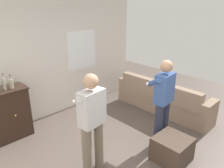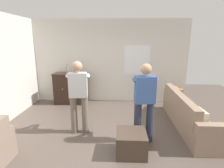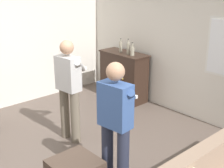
% 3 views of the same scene
% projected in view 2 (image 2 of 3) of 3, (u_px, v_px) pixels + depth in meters
% --- Properties ---
extents(ground, '(10.40, 10.40, 0.00)m').
position_uv_depth(ground, '(103.00, 141.00, 3.77)').
color(ground, brown).
extents(wall_back_with_window, '(5.20, 0.15, 2.80)m').
position_uv_depth(wall_back_with_window, '(111.00, 62.00, 6.00)').
color(wall_back_with_window, silver).
rests_on(wall_back_with_window, ground).
extents(couch, '(0.57, 2.53, 0.84)m').
position_uv_depth(couch, '(185.00, 114.00, 4.37)').
color(couch, gray).
rests_on(couch, ground).
extents(sideboard_cabinet, '(1.12, 0.49, 1.05)m').
position_uv_depth(sideboard_cabinet, '(71.00, 88.00, 5.93)').
color(sideboard_cabinet, black).
rests_on(sideboard_cabinet, ground).
extents(bottle_wine_green, '(0.06, 0.06, 0.33)m').
position_uv_depth(bottle_wine_green, '(75.00, 70.00, 5.72)').
color(bottle_wine_green, gray).
rests_on(bottle_wine_green, sideboard_cabinet).
extents(bottle_liquor_amber, '(0.08, 0.08, 0.28)m').
position_uv_depth(bottle_liquor_amber, '(78.00, 71.00, 5.72)').
color(bottle_liquor_amber, gray).
rests_on(bottle_liquor_amber, sideboard_cabinet).
extents(bottle_spirits_clear, '(0.06, 0.06, 0.30)m').
position_uv_depth(bottle_spirits_clear, '(67.00, 70.00, 5.76)').
color(bottle_spirits_clear, gray).
rests_on(bottle_spirits_clear, sideboard_cabinet).
extents(ottoman, '(0.57, 0.57, 0.44)m').
position_uv_depth(ottoman, '(131.00, 143.00, 3.33)').
color(ottoman, '#47382D').
rests_on(ottoman, ground).
extents(person_standing_left, '(0.55, 0.49, 1.68)m').
position_uv_depth(person_standing_left, '(79.00, 94.00, 3.93)').
color(person_standing_left, '#6B6051').
rests_on(person_standing_left, ground).
extents(person_standing_right, '(0.55, 0.50, 1.68)m').
position_uv_depth(person_standing_right, '(144.00, 100.00, 3.56)').
color(person_standing_right, '#282D42').
rests_on(person_standing_right, ground).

